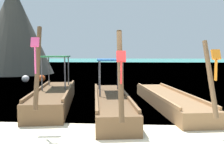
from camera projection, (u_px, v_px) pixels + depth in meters
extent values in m
plane|color=#2DB29E|center=(127.00, 62.00, 66.66)|extent=(120.00, 120.00, 0.00)
cube|color=brown|center=(54.00, 98.00, 9.54)|extent=(2.16, 5.78, 0.60)
cube|color=brown|center=(39.00, 89.00, 9.46)|extent=(0.95, 5.14, 0.10)
cube|color=brown|center=(69.00, 89.00, 9.57)|extent=(0.95, 5.14, 0.10)
cylinder|color=brown|center=(38.00, 67.00, 6.38)|extent=(0.27, 0.92, 2.16)
cube|color=#F24C8C|center=(35.00, 42.00, 6.09)|extent=(0.22, 0.17, 0.25)
cube|color=#F24C8C|center=(35.00, 60.00, 6.11)|extent=(0.04, 0.08, 0.66)
cylinder|color=#4C4C51|center=(42.00, 74.00, 9.28)|extent=(0.06, 0.06, 1.27)
cylinder|color=#4C4C51|center=(65.00, 74.00, 9.37)|extent=(0.06, 0.06, 1.27)
cylinder|color=#4C4C51|center=(49.00, 71.00, 10.97)|extent=(0.06, 0.06, 1.27)
cylinder|color=#4C4C51|center=(68.00, 71.00, 11.05)|extent=(0.06, 0.06, 1.27)
cube|color=#2D844C|center=(56.00, 56.00, 10.11)|extent=(1.35, 2.04, 0.06)
cube|color=brown|center=(111.00, 103.00, 8.64)|extent=(1.93, 6.03, 0.53)
cube|color=brown|center=(96.00, 94.00, 8.57)|extent=(0.84, 5.42, 0.10)
cube|color=brown|center=(126.00, 94.00, 8.65)|extent=(0.84, 5.42, 0.10)
cylinder|color=brown|center=(120.00, 75.00, 5.42)|extent=(0.22, 0.76, 2.02)
cube|color=red|center=(121.00, 56.00, 5.26)|extent=(0.22, 0.16, 0.25)
cube|color=red|center=(121.00, 73.00, 5.27)|extent=(0.04, 0.08, 0.47)
cylinder|color=#4C4C51|center=(100.00, 79.00, 8.39)|extent=(0.06, 0.06, 1.22)
cylinder|color=#4C4C51|center=(123.00, 79.00, 8.45)|extent=(0.06, 0.06, 1.22)
cylinder|color=#4C4C51|center=(99.00, 75.00, 10.16)|extent=(0.06, 0.06, 1.22)
cylinder|color=#4C4C51|center=(118.00, 75.00, 10.22)|extent=(0.06, 0.06, 1.22)
cube|color=#235BA3|center=(110.00, 60.00, 9.25)|extent=(1.21, 2.09, 0.06)
cube|color=olive|center=(168.00, 100.00, 9.39)|extent=(2.14, 6.21, 0.47)
cube|color=#AF7F52|center=(154.00, 93.00, 9.32)|extent=(0.97, 5.55, 0.10)
cube|color=#AF7F52|center=(182.00, 93.00, 9.42)|extent=(0.97, 5.55, 0.10)
cylinder|color=brown|center=(210.00, 78.00, 6.05)|extent=(0.25, 0.85, 1.90)
cube|color=orange|center=(216.00, 54.00, 5.78)|extent=(0.22, 0.17, 0.25)
cube|color=orange|center=(216.00, 70.00, 5.79)|extent=(0.04, 0.08, 0.50)
cone|color=#47443D|center=(14.00, 29.00, 25.09)|extent=(7.90, 7.90, 9.08)
sphere|color=white|center=(25.00, 79.00, 17.48)|extent=(0.51, 0.51, 0.51)
sphere|color=#EA5119|center=(42.00, 78.00, 17.73)|extent=(0.52, 0.52, 0.52)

